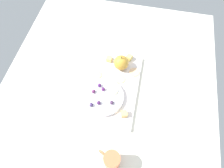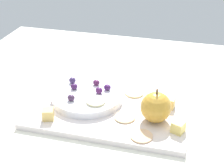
{
  "view_description": "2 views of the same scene",
  "coord_description": "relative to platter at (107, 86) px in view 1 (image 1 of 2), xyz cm",
  "views": [
    {
      "loc": [
        -47.7,
        -11.17,
        90.43
      ],
      "look_at": [
        -3.86,
        -2.13,
        8.96
      ],
      "focal_mm": 32.07,
      "sensor_mm": 36.0,
      "label": 1
    },
    {
      "loc": [
        15.31,
        -70.82,
        52.63
      ],
      "look_at": [
        -3.99,
        2.68,
        10.29
      ],
      "focal_mm": 53.87,
      "sensor_mm": 36.0,
      "label": 2
    }
  ],
  "objects": [
    {
      "name": "cracker_0",
      "position": [
        4.7,
        -5.55,
        0.95
      ],
      "size": [
        5.08,
        5.08,
        0.4
      ],
      "primitive_type": "cylinder",
      "color": "#E1BD8A",
      "rests_on": "platter"
    },
    {
      "name": "apple_whole",
      "position": [
        11.92,
        -4.55,
        4.43
      ],
      "size": [
        7.36,
        7.36,
        7.36
      ],
      "primitive_type": "sphere",
      "color": "gold",
      "rests_on": "platter"
    },
    {
      "name": "apple_slice_0",
      "position": [
        -3.2,
        -3.5,
        3.02
      ],
      "size": [
        4.78,
        4.78,
        0.6
      ],
      "primitive_type": "cylinder",
      "color": "beige",
      "rests_on": "serving_dish"
    },
    {
      "name": "cup",
      "position": [
        -33.3,
        -9.13,
        4.17
      ],
      "size": [
        6.44,
        9.21,
        9.84
      ],
      "color": "#E56B42",
      "rests_on": "table"
    },
    {
      "name": "cheese_cube_0",
      "position": [
        14.54,
        2.0,
        2.08
      ],
      "size": [
        2.92,
        2.92,
        2.66
      ],
      "primitive_type": "cube",
      "rotation": [
        0.0,
        0.0,
        1.47
      ],
      "color": "#F0CB71",
      "rests_on": "platter"
    },
    {
      "name": "grape_5",
      "position": [
        -2.06,
        3.13,
        3.53
      ],
      "size": [
        1.87,
        1.68,
        1.63
      ],
      "primitive_type": "ellipsoid",
      "color": "#451D5C",
      "rests_on": "serving_dish"
    },
    {
      "name": "cracker_1",
      "position": [
        9.94,
        -11.76,
        0.95
      ],
      "size": [
        5.08,
        5.08,
        0.4
      ],
      "primitive_type": "cylinder",
      "color": "#E2B487",
      "rests_on": "platter"
    },
    {
      "name": "platter",
      "position": [
        0.0,
        0.0,
        0.0
      ],
      "size": [
        39.82,
        28.64,
        1.51
      ],
      "primitive_type": "cube",
      "color": "silver",
      "rests_on": "table"
    },
    {
      "name": "apple_stem",
      "position": [
        11.92,
        -4.55,
        8.71
      ],
      "size": [
        0.5,
        0.5,
        1.2
      ],
      "primitive_type": "cylinder",
      "color": "brown",
      "rests_on": "apple_whole"
    },
    {
      "name": "grape_1",
      "position": [
        -12.38,
        4.43,
        3.58
      ],
      "size": [
        1.87,
        1.68,
        1.73
      ],
      "primitive_type": "ellipsoid",
      "color": "#422F5F",
      "rests_on": "serving_dish"
    },
    {
      "name": "grape_0",
      "position": [
        -3.72,
        0.97,
        3.57
      ],
      "size": [
        1.87,
        1.68,
        1.71
      ],
      "primitive_type": "ellipsoid",
      "color": "#501E5C",
      "rests_on": "serving_dish"
    },
    {
      "name": "cracker_2",
      "position": [
        4.67,
        6.3,
        0.95
      ],
      "size": [
        5.08,
        5.08,
        0.4
      ],
      "primitive_type": "cylinder",
      "color": "#E4C585",
      "rests_on": "platter"
    },
    {
      "name": "grape_4",
      "position": [
        -9.48,
        -4.24,
        3.54
      ],
      "size": [
        1.87,
        1.68,
        1.64
      ],
      "primitive_type": "ellipsoid",
      "color": "#462D4D",
      "rests_on": "serving_dish"
    },
    {
      "name": "grape_3",
      "position": [
        -5.7,
        5.05,
        3.48
      ],
      "size": [
        1.87,
        1.68,
        1.52
      ],
      "primitive_type": "ellipsoid",
      "color": "#531F4B",
      "rests_on": "serving_dish"
    },
    {
      "name": "cheese_cube_2",
      "position": [
        17.62,
        -7.8,
        2.08
      ],
      "size": [
        3.47,
        3.47,
        2.66
      ],
      "primitive_type": "cube",
      "rotation": [
        0.0,
        0.0,
        1.18
      ],
      "color": "#F4D569",
      "rests_on": "platter"
    },
    {
      "name": "serving_dish",
      "position": [
        -6.72,
        0.31,
        1.73
      ],
      "size": [
        18.85,
        18.85,
        1.96
      ],
      "primitive_type": "cylinder",
      "color": "white",
      "rests_on": "platter"
    },
    {
      "name": "cheese_cube_1",
      "position": [
        -13.05,
        -10.54,
        2.08
      ],
      "size": [
        3.38,
        3.38,
        2.66
      ],
      "primitive_type": "cube",
      "rotation": [
        0.0,
        0.0,
        0.33
      ],
      "color": "#EEC56A",
      "rests_on": "platter"
    },
    {
      "name": "grape_2",
      "position": [
        -10.76,
        1.38,
        3.52
      ],
      "size": [
        1.87,
        1.68,
        1.61
      ],
      "primitive_type": "ellipsoid",
      "color": "#401D50",
      "rests_on": "serving_dish"
    },
    {
      "name": "table",
      "position": [
        3.43,
        -0.41,
        -2.9
      ],
      "size": [
        114.58,
        104.1,
        4.29
      ],
      "primitive_type": "cube",
      "color": "silver",
      "rests_on": "ground"
    }
  ]
}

